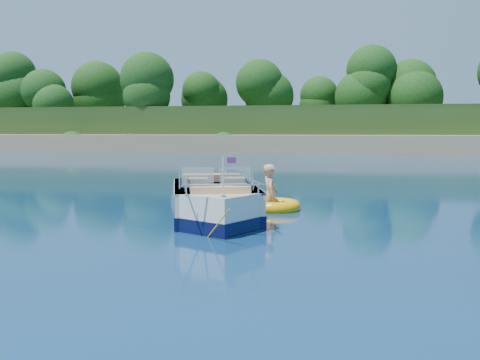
{
  "coord_description": "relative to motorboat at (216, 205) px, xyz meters",
  "views": [
    {
      "loc": [
        2.72,
        -8.27,
        1.99
      ],
      "look_at": [
        0.51,
        3.42,
        0.85
      ],
      "focal_mm": 40.0,
      "sensor_mm": 36.0,
      "label": 1
    }
  ],
  "objects": [
    {
      "name": "ground",
      "position": [
        -0.04,
        -3.02,
        -0.33
      ],
      "size": [
        160.0,
        160.0,
        0.0
      ],
      "primitive_type": "plane",
      "color": "#091E41",
      "rests_on": "ground"
    },
    {
      "name": "shoreline",
      "position": [
        -0.04,
        60.75,
        0.65
      ],
      "size": [
        170.0,
        59.0,
        6.0
      ],
      "color": "#947A56",
      "rests_on": "ground"
    },
    {
      "name": "boy",
      "position": [
        0.97,
        1.78,
        -0.33
      ],
      "size": [
        0.6,
        0.93,
        1.69
      ],
      "primitive_type": "imported",
      "rotation": [
        0.0,
        -0.17,
        1.83
      ],
      "color": "tan",
      "rests_on": "ground"
    },
    {
      "name": "tow_tube",
      "position": [
        1.11,
        1.7,
        -0.24
      ],
      "size": [
        1.53,
        1.53,
        0.33
      ],
      "rotation": [
        0.0,
        0.0,
        0.26
      ],
      "color": "#FFAE07",
      "rests_on": "ground"
    },
    {
      "name": "treeline",
      "position": [
        -0.0,
        37.99,
        5.22
      ],
      "size": [
        150.0,
        7.12,
        8.19
      ],
      "color": "black",
      "rests_on": "ground"
    },
    {
      "name": "motorboat",
      "position": [
        0.0,
        0.0,
        0.0
      ],
      "size": [
        2.75,
        4.91,
        1.69
      ],
      "rotation": [
        0.0,
        0.0,
        0.31
      ],
      "color": "silver",
      "rests_on": "ground"
    }
  ]
}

